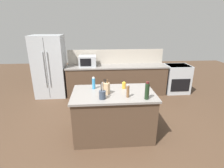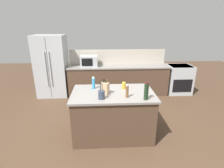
{
  "view_description": "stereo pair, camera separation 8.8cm",
  "coord_description": "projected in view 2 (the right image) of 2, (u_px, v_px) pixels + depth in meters",
  "views": [
    {
      "loc": [
        -0.28,
        -3.13,
        2.23
      ],
      "look_at": [
        0.0,
        0.35,
        0.99
      ],
      "focal_mm": 28.0,
      "sensor_mm": 36.0,
      "label": 1
    },
    {
      "loc": [
        -0.19,
        -3.14,
        2.23
      ],
      "look_at": [
        0.0,
        0.35,
        0.99
      ],
      "focal_mm": 28.0,
      "sensor_mm": 36.0,
      "label": 2
    }
  ],
  "objects": [
    {
      "name": "utensil_crock",
      "position": [
        101.0,
        94.0,
        3.09
      ],
      "size": [
        0.12,
        0.12,
        0.32
      ],
      "color": "#333D4C",
      "rests_on": "kitchen_island"
    },
    {
      "name": "pepper_grinder",
      "position": [
        127.0,
        91.0,
        3.14
      ],
      "size": [
        0.05,
        0.05,
        0.24
      ],
      "color": "brown",
      "rests_on": "kitchen_island"
    },
    {
      "name": "ground_plane",
      "position": [
        113.0,
        133.0,
        3.71
      ],
      "size": [
        14.0,
        14.0,
        0.0
      ],
      "primitive_type": "plane",
      "color": "#473323"
    },
    {
      "name": "knife_block",
      "position": [
        105.0,
        88.0,
        3.29
      ],
      "size": [
        0.16,
        0.15,
        0.29
      ],
      "rotation": [
        0.0,
        0.0,
        -0.49
      ],
      "color": "tan",
      "rests_on": "kitchen_island"
    },
    {
      "name": "refrigerator",
      "position": [
        52.0,
        66.0,
        5.42
      ],
      "size": [
        0.92,
        0.75,
        1.88
      ],
      "color": "#ADB2B7",
      "rests_on": "ground_plane"
    },
    {
      "name": "honey_jar",
      "position": [
        124.0,
        85.0,
        3.57
      ],
      "size": [
        0.08,
        0.08,
        0.14
      ],
      "color": "gold",
      "rests_on": "kitchen_island"
    },
    {
      "name": "kitchen_island",
      "position": [
        113.0,
        114.0,
        3.55
      ],
      "size": [
        1.6,
        0.97,
        0.94
      ],
      "color": "#4C3828",
      "rests_on": "ground_plane"
    },
    {
      "name": "back_counter_run",
      "position": [
        118.0,
        80.0,
        5.63
      ],
      "size": [
        3.15,
        0.66,
        0.94
      ],
      "color": "#4C3828",
      "rests_on": "ground_plane"
    },
    {
      "name": "microwave",
      "position": [
        89.0,
        61.0,
        5.38
      ],
      "size": [
        0.52,
        0.39,
        0.33
      ],
      "color": "#ADB2B7",
      "rests_on": "back_counter_run"
    },
    {
      "name": "dish_soap_bottle",
      "position": [
        94.0,
        83.0,
        3.55
      ],
      "size": [
        0.06,
        0.06,
        0.25
      ],
      "color": "#3384BC",
      "rests_on": "kitchen_island"
    },
    {
      "name": "wine_bottle",
      "position": [
        146.0,
        91.0,
        3.04
      ],
      "size": [
        0.08,
        0.08,
        0.32
      ],
      "color": "black",
      "rests_on": "kitchen_island"
    },
    {
      "name": "wall_backsplash",
      "position": [
        118.0,
        57.0,
        5.7
      ],
      "size": [
        3.11,
        0.03,
        0.46
      ],
      "primitive_type": "cube",
      "color": "#B2A899",
      "rests_on": "back_counter_run"
    },
    {
      "name": "range_oven",
      "position": [
        179.0,
        79.0,
        5.74
      ],
      "size": [
        0.76,
        0.65,
        0.92
      ],
      "color": "#ADB2B7",
      "rests_on": "ground_plane"
    }
  ]
}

